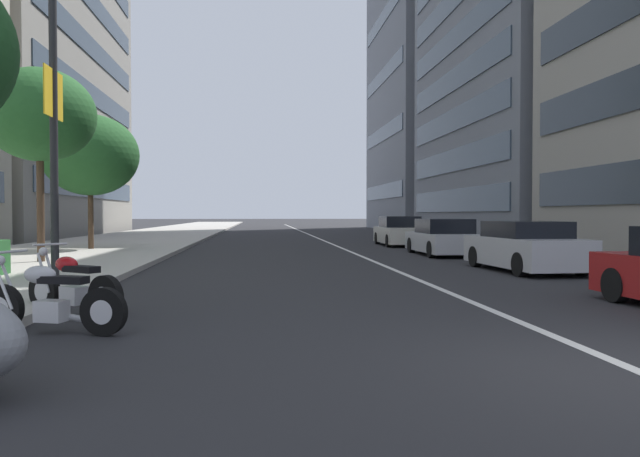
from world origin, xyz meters
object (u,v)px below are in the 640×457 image
(car_far_down_avenue, at_px, (443,238))
(street_tree_mid_sidewalk, at_px, (90,155))
(motorcycle_far_end_row, at_px, (73,288))
(car_lead_in_lane, at_px, (525,247))
(street_lamp_with_banners, at_px, (70,50))
(street_tree_near_plaza_corner, at_px, (40,115))
(car_approaching_light, at_px, (400,232))
(motorcycle_by_sign_pole, at_px, (50,302))

(car_far_down_avenue, bearing_deg, street_tree_mid_sidewalk, 78.08)
(motorcycle_far_end_row, xyz_separation_m, car_lead_in_lane, (6.48, -10.18, 0.23))
(car_far_down_avenue, height_order, street_lamp_with_banners, street_lamp_with_banners)
(street_tree_mid_sidewalk, bearing_deg, street_lamp_with_banners, -167.09)
(street_tree_near_plaza_corner, bearing_deg, car_approaching_light, -51.02)
(motorcycle_far_end_row, distance_m, street_tree_mid_sidewalk, 17.14)
(street_lamp_with_banners, bearing_deg, motorcycle_far_end_row, -163.36)
(motorcycle_far_end_row, bearing_deg, street_tree_near_plaza_corner, -31.75)
(car_approaching_light, relative_size, street_tree_near_plaza_corner, 0.81)
(street_tree_mid_sidewalk, bearing_deg, car_approaching_light, -73.59)
(street_lamp_with_banners, distance_m, street_tree_mid_sidewalk, 11.88)
(street_tree_mid_sidewalk, bearing_deg, street_tree_near_plaza_corner, -176.95)
(motorcycle_by_sign_pole, xyz_separation_m, car_far_down_avenue, (14.62, -9.77, 0.24))
(street_lamp_with_banners, height_order, street_tree_near_plaza_corner, street_lamp_with_banners)
(car_far_down_avenue, relative_size, street_tree_near_plaza_corner, 0.80)
(motorcycle_by_sign_pole, relative_size, motorcycle_far_end_row, 1.17)
(car_far_down_avenue, height_order, street_tree_mid_sidewalk, street_tree_mid_sidewalk)
(car_lead_in_lane, xyz_separation_m, car_far_down_avenue, (6.70, 0.28, -0.01))
(street_lamp_with_banners, bearing_deg, car_lead_in_lane, -81.58)
(car_lead_in_lane, bearing_deg, street_tree_near_plaza_corner, 75.89)
(car_approaching_light, xyz_separation_m, street_tree_near_plaza_corner, (-10.96, 13.54, 3.87))
(motorcycle_far_end_row, relative_size, street_tree_mid_sidewalk, 0.32)
(street_tree_mid_sidewalk, bearing_deg, motorcycle_far_end_row, -165.98)
(street_tree_mid_sidewalk, bearing_deg, car_far_down_avenue, -102.46)
(motorcycle_far_end_row, relative_size, car_far_down_avenue, 0.38)
(motorcycle_far_end_row, xyz_separation_m, car_approaching_light, (20.36, -9.85, 0.25))
(street_lamp_with_banners, bearing_deg, car_far_down_avenue, -53.36)
(street_lamp_with_banners, distance_m, street_tree_near_plaza_corner, 5.22)
(car_far_down_avenue, bearing_deg, car_lead_in_lane, -177.05)
(street_tree_near_plaza_corner, bearing_deg, motorcycle_by_sign_pole, -160.57)
(motorcycle_by_sign_pole, xyz_separation_m, street_lamp_with_banners, (6.20, 1.55, 4.91))
(motorcycle_by_sign_pole, xyz_separation_m, street_tree_near_plaza_corner, (10.84, 3.82, 4.13))
(car_lead_in_lane, xyz_separation_m, street_tree_mid_sidewalk, (9.79, 14.24, 3.35))
(car_lead_in_lane, height_order, car_far_down_avenue, car_far_down_avenue)
(street_lamp_with_banners, xyz_separation_m, street_tree_near_plaza_corner, (4.64, 2.27, -0.78))
(motorcycle_far_end_row, relative_size, street_lamp_with_banners, 0.20)
(car_far_down_avenue, bearing_deg, street_tree_near_plaza_corner, 106.08)
(motorcycle_far_end_row, distance_m, street_tree_near_plaza_corner, 10.91)
(street_tree_mid_sidewalk, bearing_deg, car_lead_in_lane, -124.50)
(motorcycle_far_end_row, height_order, car_far_down_avenue, car_far_down_avenue)
(motorcycle_far_end_row, bearing_deg, car_approaching_light, -79.02)
(car_lead_in_lane, distance_m, street_lamp_with_banners, 12.62)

